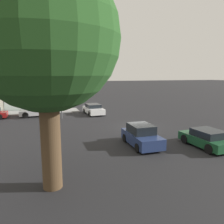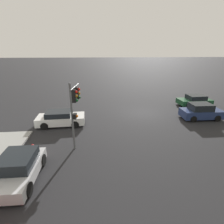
{
  "view_description": "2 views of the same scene",
  "coord_description": "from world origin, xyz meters",
  "px_view_note": "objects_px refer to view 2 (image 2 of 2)",
  "views": [
    {
      "loc": [
        -19.56,
        9.31,
        5.25
      ],
      "look_at": [
        2.43,
        1.85,
        1.23
      ],
      "focal_mm": 35.0,
      "sensor_mm": 36.0,
      "label": 1
    },
    {
      "loc": [
        5.12,
        17.84,
        6.62
      ],
      "look_at": [
        3.81,
        4.36,
        1.78
      ],
      "focal_mm": 28.0,
      "sensor_mm": 36.0,
      "label": 2
    }
  ],
  "objects_px": {
    "crossing_car_1": "(195,100)",
    "fire_hydrant": "(33,150)",
    "traffic_signal": "(75,102)",
    "crossing_car_0": "(201,112)",
    "parked_car_0": "(18,169)",
    "crossing_car_2": "(61,118)"
  },
  "relations": [
    {
      "from": "crossing_car_1",
      "to": "parked_car_0",
      "type": "xyz_separation_m",
      "value": [
        16.6,
        11.84,
        0.05
      ]
    },
    {
      "from": "crossing_car_2",
      "to": "fire_hydrant",
      "type": "bearing_deg",
      "value": -101.34
    },
    {
      "from": "traffic_signal",
      "to": "crossing_car_0",
      "type": "distance_m",
      "value": 12.83
    },
    {
      "from": "crossing_car_1",
      "to": "crossing_car_0",
      "type": "bearing_deg",
      "value": 64.99
    },
    {
      "from": "crossing_car_1",
      "to": "crossing_car_2",
      "type": "xyz_separation_m",
      "value": [
        15.67,
        4.6,
        0.02
      ]
    },
    {
      "from": "crossing_car_0",
      "to": "fire_hydrant",
      "type": "bearing_deg",
      "value": -158.54
    },
    {
      "from": "traffic_signal",
      "to": "crossing_car_0",
      "type": "relative_size",
      "value": 1.18
    },
    {
      "from": "crossing_car_2",
      "to": "crossing_car_1",
      "type": "bearing_deg",
      "value": 14.16
    },
    {
      "from": "traffic_signal",
      "to": "fire_hydrant",
      "type": "height_order",
      "value": "traffic_signal"
    },
    {
      "from": "crossing_car_1",
      "to": "crossing_car_2",
      "type": "bearing_deg",
      "value": 14.14
    },
    {
      "from": "crossing_car_1",
      "to": "crossing_car_2",
      "type": "relative_size",
      "value": 0.93
    },
    {
      "from": "crossing_car_0",
      "to": "crossing_car_2",
      "type": "bearing_deg",
      "value": -177.76
    },
    {
      "from": "crossing_car_1",
      "to": "fire_hydrant",
      "type": "height_order",
      "value": "crossing_car_1"
    },
    {
      "from": "crossing_car_1",
      "to": "fire_hydrant",
      "type": "bearing_deg",
      "value": 28.39
    },
    {
      "from": "crossing_car_2",
      "to": "parked_car_0",
      "type": "height_order",
      "value": "parked_car_0"
    },
    {
      "from": "crossing_car_1",
      "to": "parked_car_0",
      "type": "height_order",
      "value": "parked_car_0"
    },
    {
      "from": "traffic_signal",
      "to": "crossing_car_0",
      "type": "xyz_separation_m",
      "value": [
        -11.99,
        -3.81,
        -2.49
      ]
    },
    {
      "from": "traffic_signal",
      "to": "crossing_car_0",
      "type": "height_order",
      "value": "traffic_signal"
    },
    {
      "from": "crossing_car_0",
      "to": "fire_hydrant",
      "type": "distance_m",
      "value": 15.63
    },
    {
      "from": "parked_car_0",
      "to": "traffic_signal",
      "type": "bearing_deg",
      "value": 143.67
    },
    {
      "from": "crossing_car_1",
      "to": "parked_car_0",
      "type": "relative_size",
      "value": 1.06
    },
    {
      "from": "traffic_signal",
      "to": "fire_hydrant",
      "type": "distance_m",
      "value": 4.14
    }
  ]
}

